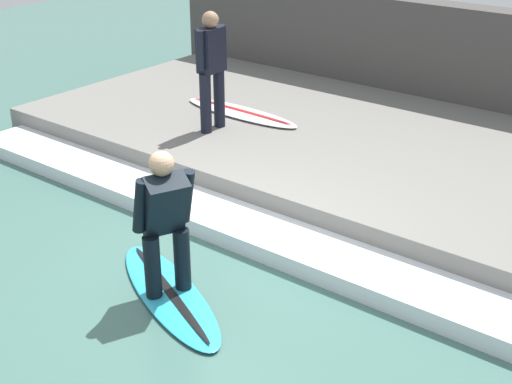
% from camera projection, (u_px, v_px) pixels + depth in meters
% --- Properties ---
extents(ground_plane, '(28.00, 28.00, 0.00)m').
position_uv_depth(ground_plane, '(214.00, 277.00, 7.30)').
color(ground_plane, '#426B60').
extents(concrete_ledge, '(4.40, 10.44, 0.40)m').
position_uv_depth(concrete_ledge, '(380.00, 157.00, 9.68)').
color(concrete_ledge, slate).
rests_on(concrete_ledge, ground_plane).
extents(back_wall, '(0.50, 10.96, 1.86)m').
position_uv_depth(back_wall, '(460.00, 66.00, 11.12)').
color(back_wall, '#474442').
rests_on(back_wall, ground_plane).
extents(wave_foam_crest, '(0.75, 9.92, 0.19)m').
position_uv_depth(wave_foam_crest, '(266.00, 236.00, 7.89)').
color(wave_foam_crest, silver).
rests_on(wave_foam_crest, ground_plane).
extents(surfboard_riding, '(1.35, 2.12, 0.07)m').
position_uv_depth(surfboard_riding, '(169.00, 293.00, 6.96)').
color(surfboard_riding, '#2DADD1').
rests_on(surfboard_riding, ground_plane).
extents(surfer_riding, '(0.54, 0.57, 1.47)m').
position_uv_depth(surfer_riding, '(165.00, 217.00, 6.61)').
color(surfer_riding, black).
rests_on(surfer_riding, surfboard_riding).
extents(surfer_waiting_near, '(0.56, 0.25, 1.65)m').
position_uv_depth(surfer_waiting_near, '(211.00, 65.00, 9.69)').
color(surfer_waiting_near, black).
rests_on(surfer_waiting_near, concrete_ledge).
extents(surfboard_waiting_near, '(0.56, 2.10, 0.07)m').
position_uv_depth(surfboard_waiting_near, '(241.00, 112.00, 10.65)').
color(surfboard_waiting_near, silver).
rests_on(surfboard_waiting_near, concrete_ledge).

